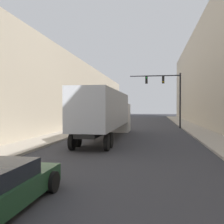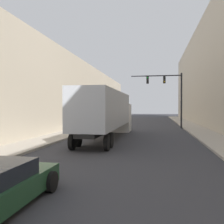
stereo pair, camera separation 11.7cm
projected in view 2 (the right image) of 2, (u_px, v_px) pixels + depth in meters
name	position (u px, v px, depth m)	size (l,w,h in m)	color
sidewalk_right	(198.00, 130.00, 27.49)	(2.62, 80.00, 0.15)	#B2A899
sidewalk_left	(85.00, 128.00, 29.74)	(2.62, 80.00, 0.15)	#B2A899
building_left	(51.00, 92.00, 30.40)	(6.00, 80.00, 8.93)	beige
semi_truck	(108.00, 112.00, 20.88)	(2.45, 14.50, 3.82)	#B2B7C1
traffic_signal_gantry	(170.00, 90.00, 31.05)	(6.33, 0.35, 6.85)	black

